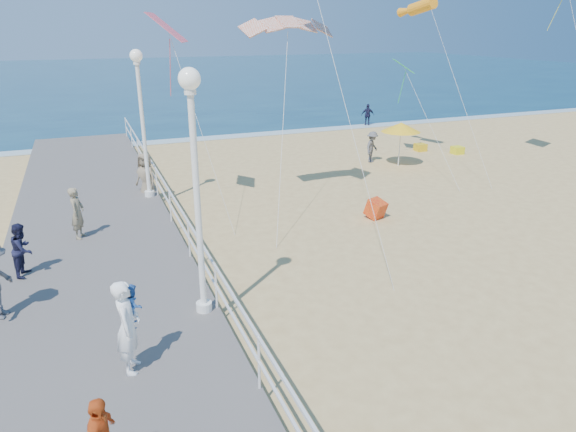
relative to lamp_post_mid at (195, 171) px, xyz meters
name	(u,v)px	position (x,y,z in m)	size (l,w,h in m)	color
ground	(403,284)	(5.35, 0.00, -3.66)	(160.00, 160.00, 0.00)	tan
ocean	(134,76)	(5.35, 65.00, -3.65)	(160.00, 90.00, 0.05)	#0C334D
surf_line	(214,138)	(5.35, 20.50, -3.63)	(160.00, 1.20, 0.04)	silver
boardwalk	(106,338)	(-2.15, 0.00, -3.46)	(5.00, 44.00, 0.40)	slate
railing	(215,274)	(0.30, 0.00, -2.41)	(0.05, 42.00, 0.55)	white
lamp_post_mid	(195,171)	(0.00, 0.00, 0.00)	(0.44, 0.44, 5.32)	white
lamp_post_far	(141,109)	(0.00, 9.00, 0.00)	(0.44, 0.44, 5.32)	white
woman_holding_toddler	(128,327)	(-1.73, -1.60, -2.34)	(0.67, 0.44, 1.84)	white
toddler_held	(133,305)	(-1.58, -1.45, -2.00)	(0.40, 0.31, 0.82)	#3268BC
spectator_6	(77,213)	(-2.51, 5.62, -2.47)	(0.58, 0.38, 1.58)	gray
spectator_7	(22,249)	(-3.86, 3.49, -2.56)	(0.68, 0.53, 1.41)	#171833
beach_walker_a	(372,147)	(11.30, 11.74, -2.88)	(1.01, 0.58, 1.56)	#55565A
beach_walker_b	(368,115)	(16.24, 20.67, -2.92)	(0.87, 0.36, 1.48)	#181936
beach_walker_c	(146,177)	(0.00, 9.64, -2.70)	(0.94, 0.61, 1.93)	#7C6D56
box_kite	(376,210)	(7.27, 4.63, -3.36)	(0.55, 0.55, 0.60)	red
beach_umbrella	(401,127)	(12.15, 10.60, -1.75)	(1.90, 1.90, 2.14)	white
beach_chair_left	(420,147)	(15.09, 12.92, -3.46)	(0.55, 0.55, 0.40)	gold
beach_chair_right	(457,150)	(16.52, 11.60, -3.46)	(0.55, 0.55, 0.40)	yellow
kite_parafoil	(288,22)	(5.01, 7.40, 2.93)	(3.38, 0.90, 0.30)	#D14518
kite_windsock	(422,6)	(13.42, 11.51, 3.66)	(0.56, 0.56, 2.37)	orange
kite_diamond_pink	(167,27)	(0.95, 7.89, 2.76)	(1.43, 1.43, 0.02)	#EA566C
kite_diamond_green	(403,66)	(12.93, 11.95, 0.97)	(1.16, 1.16, 0.02)	#28BC61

